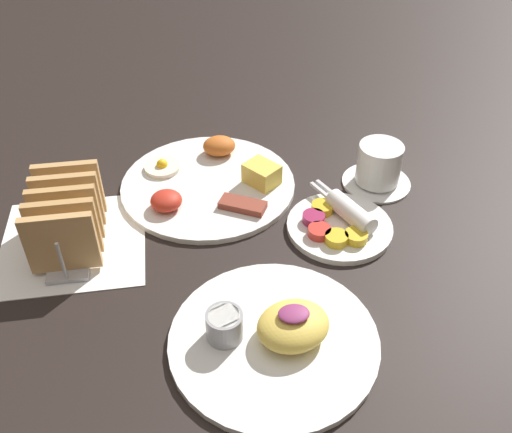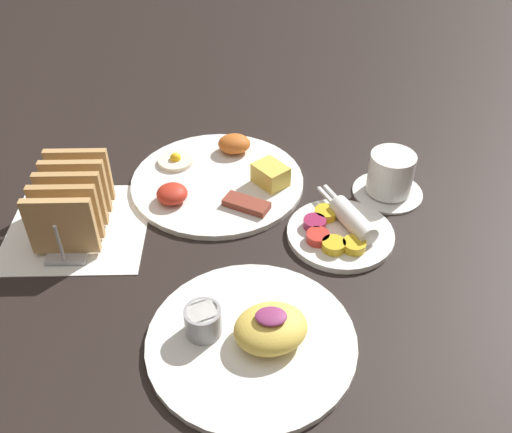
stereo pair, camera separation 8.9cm
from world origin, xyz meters
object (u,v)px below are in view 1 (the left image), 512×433
object	(u,v)px
plate_condiments	(340,224)
toast_rack	(66,217)
plate_foreground	(275,335)
plate_breakfast	(210,182)
coffee_cup	(379,167)

from	to	relation	value
plate_condiments	toast_rack	xyz separation A→B (m)	(-0.42, 0.03, 0.04)
plate_foreground	toast_rack	bearing A→B (deg)	139.36
plate_condiments	plate_breakfast	bearing A→B (deg)	142.91
plate_condiments	toast_rack	size ratio (longest dim) A/B	1.02
plate_foreground	toast_rack	world-z (taller)	toast_rack
coffee_cup	toast_rack	bearing A→B (deg)	-171.37
toast_rack	plate_foreground	bearing A→B (deg)	-40.64
plate_foreground	coffee_cup	distance (m)	0.40
plate_condiments	coffee_cup	world-z (taller)	coffee_cup
plate_foreground	toast_rack	xyz separation A→B (m)	(-0.28, 0.24, 0.04)
plate_breakfast	toast_rack	world-z (taller)	toast_rack
plate_breakfast	plate_foreground	world-z (taller)	plate_foreground
plate_condiments	toast_rack	distance (m)	0.42
plate_condiments	coffee_cup	bearing A→B (deg)	48.53
plate_foreground	toast_rack	distance (m)	0.36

